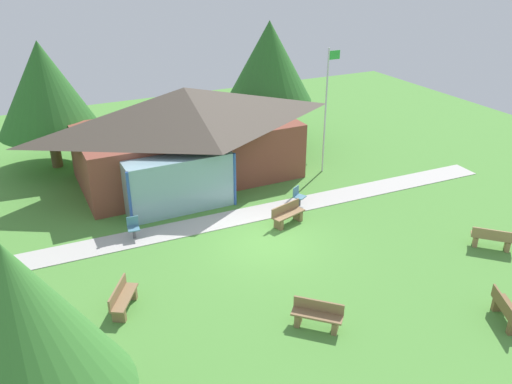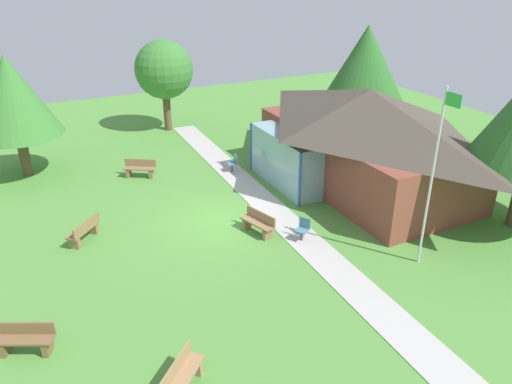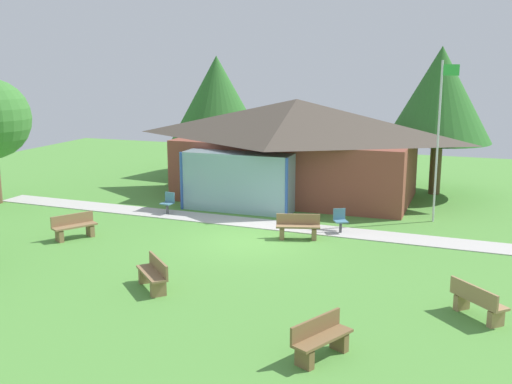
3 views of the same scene
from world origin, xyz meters
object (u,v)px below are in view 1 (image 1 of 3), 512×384
at_px(tree_lawn_corner, 20,328).
at_px(bench_mid_left, 123,299).
at_px(bench_lawn_far_right, 492,239).
at_px(tree_behind_pavilion_right, 269,61).
at_px(patio_chair_lawn_spare, 298,197).
at_px(patio_chair_west, 133,228).
at_px(flagpole, 326,106).
at_px(tree_behind_pavilion_left, 44,88).
at_px(bench_rear_near_path, 288,215).
at_px(bench_front_center, 317,316).
at_px(pavilion, 186,133).
at_px(bench_front_right, 506,311).

bearing_deg(tree_lawn_corner, bench_mid_left, 60.77).
relative_size(bench_lawn_far_right, tree_behind_pavilion_right, 0.21).
bearing_deg(patio_chair_lawn_spare, patio_chair_west, -33.16).
distance_m(flagpole, tree_behind_pavilion_left, 13.42).
bearing_deg(bench_rear_near_path, patio_chair_lawn_spare, -150.91).
distance_m(bench_front_center, bench_mid_left, 5.94).
bearing_deg(tree_lawn_corner, bench_rear_near_path, 36.63).
bearing_deg(pavilion, bench_front_center, -91.40).
xyz_separation_m(patio_chair_lawn_spare, tree_lawn_corner, (-11.11, -8.58, 3.40)).
height_order(bench_rear_near_path, bench_front_right, same).
bearing_deg(pavilion, bench_lawn_far_right, -54.80).
distance_m(pavilion, bench_mid_left, 10.39).
bearing_deg(tree_lawn_corner, bench_front_right, -3.68).
bearing_deg(patio_chair_west, bench_mid_left, 78.77).
distance_m(bench_front_right, patio_chair_west, 13.08).
relative_size(flagpole, tree_lawn_corner, 1.07).
bearing_deg(bench_lawn_far_right, patio_chair_west, -164.01).
bearing_deg(bench_lawn_far_right, tree_lawn_corner, -126.08).
xyz_separation_m(pavilion, bench_front_center, (-0.30, -12.09, -1.87)).
bearing_deg(flagpole, tree_lawn_corner, -141.24).
xyz_separation_m(bench_rear_near_path, bench_front_right, (2.85, -8.19, 0.00)).
bearing_deg(pavilion, bench_mid_left, -120.75).
distance_m(flagpole, bench_lawn_far_right, 9.55).
xyz_separation_m(bench_mid_left, patio_chair_west, (1.40, 4.19, 0.01)).
relative_size(pavilion, patio_chair_west, 12.77).
height_order(bench_mid_left, bench_rear_near_path, same).
height_order(flagpole, patio_chair_west, flagpole).
distance_m(bench_mid_left, patio_chair_west, 4.42).
height_order(patio_chair_lawn_spare, tree_behind_pavilion_left, tree_behind_pavilion_left).
bearing_deg(patio_chair_west, pavilion, -122.62).
bearing_deg(bench_mid_left, patio_chair_lawn_spare, 145.80).
distance_m(pavilion, tree_behind_pavilion_right, 6.94).
xyz_separation_m(bench_lawn_far_right, patio_chair_west, (-11.70, 6.56, 0.01)).
distance_m(pavilion, tree_lawn_corner, 15.76).
relative_size(bench_front_center, bench_rear_near_path, 0.89).
relative_size(patio_chair_west, tree_behind_pavilion_right, 0.13).
height_order(bench_mid_left, bench_front_right, same).
bearing_deg(tree_behind_pavilion_left, bench_mid_left, -88.78).
bearing_deg(flagpole, pavilion, 160.56).
xyz_separation_m(patio_chair_lawn_spare, tree_behind_pavilion_right, (2.65, 7.93, 4.08)).
distance_m(flagpole, patio_chair_lawn_spare, 5.02).
relative_size(bench_front_right, patio_chair_west, 1.79).
height_order(bench_rear_near_path, patio_chair_west, patio_chair_west).
xyz_separation_m(bench_front_center, tree_behind_pavilion_right, (6.16, 15.05, 4.10)).
height_order(bench_mid_left, patio_chair_west, patio_chair_west).
height_order(flagpole, bench_lawn_far_right, flagpole).
bearing_deg(bench_mid_left, patio_chair_west, -166.94).
relative_size(patio_chair_lawn_spare, tree_behind_pavilion_left, 0.14).
bearing_deg(bench_front_right, patio_chair_west, -112.12).
xyz_separation_m(pavilion, flagpole, (6.24, -2.20, 1.04)).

